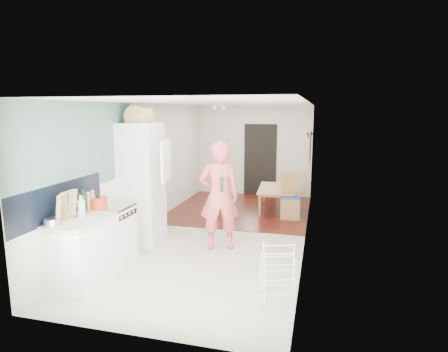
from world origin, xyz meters
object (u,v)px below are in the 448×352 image
at_px(stool, 228,206).
at_px(drying_rack, 278,278).
at_px(dining_table, 278,201).
at_px(person, 219,186).
at_px(dining_chair, 290,197).

xyz_separation_m(stool, drying_rack, (1.57, -3.86, 0.19)).
height_order(dining_table, stool, dining_table).
bearing_deg(drying_rack, dining_table, 77.59).
distance_m(person, dining_chair, 2.47).
bearing_deg(stool, dining_chair, 2.17).
bearing_deg(dining_table, stool, 119.28).
height_order(dining_table, dining_chair, dining_chair).
bearing_deg(drying_rack, stool, 93.46).
distance_m(dining_table, drying_rack, 4.60).
height_order(person, dining_chair, person).
xyz_separation_m(dining_chair, drying_rack, (0.16, -3.91, -0.11)).
relative_size(dining_table, stool, 3.29).
height_order(dining_chair, drying_rack, dining_chair).
xyz_separation_m(dining_table, drying_rack, (0.51, -4.57, 0.15)).
height_order(dining_table, drying_rack, drying_rack).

